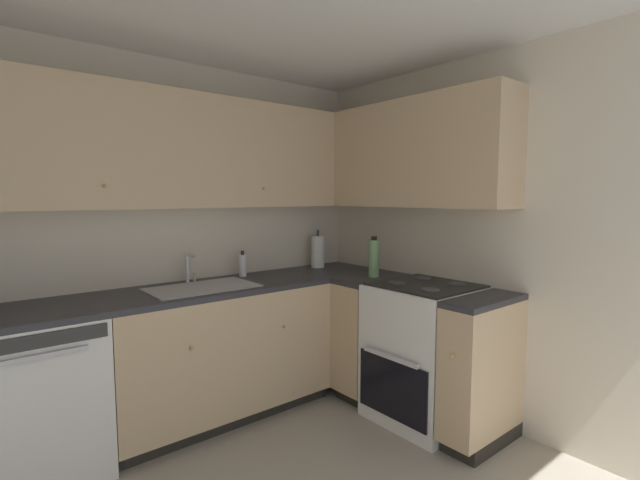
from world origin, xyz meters
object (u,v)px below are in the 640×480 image
soap_bottle (243,265)px  paper_towel_roll (318,252)px  oven_range (425,351)px  oil_bottle (374,258)px  dishwasher (40,396)px

soap_bottle → paper_towel_roll: size_ratio=0.59×
soap_bottle → paper_towel_roll: (0.70, -0.02, 0.05)m
oven_range → oil_bottle: bearing=92.4°
dishwasher → soap_bottle: (1.34, 0.18, 0.55)m
dishwasher → paper_towel_roll: size_ratio=2.69×
soap_bottle → oil_bottle: 0.97m
soap_bottle → oven_range: bearing=-55.0°
oil_bottle → paper_towel_roll: bearing=93.7°
oven_range → paper_towel_roll: 1.21m
paper_towel_roll → dishwasher: bearing=-175.5°
dishwasher → soap_bottle: bearing=7.7°
dishwasher → soap_bottle: size_ratio=4.55×
dishwasher → oven_range: oven_range is taller
oil_bottle → dishwasher: bearing=168.0°
oven_range → oil_bottle: (-0.02, 0.46, 0.58)m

